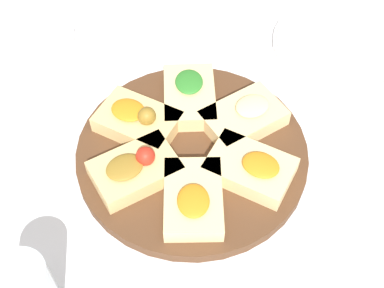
% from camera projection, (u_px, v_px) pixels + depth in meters
% --- Properties ---
extents(ground_plane, '(3.00, 3.00, 0.00)m').
position_uv_depth(ground_plane, '(192.00, 157.00, 0.80)').
color(ground_plane, white).
extents(serving_board, '(0.34, 0.34, 0.02)m').
position_uv_depth(serving_board, '(192.00, 153.00, 0.80)').
color(serving_board, '#51331E').
rests_on(serving_board, ground_plane).
extents(focaccia_slice_0, '(0.12, 0.14, 0.04)m').
position_uv_depth(focaccia_slice_0, '(189.00, 96.00, 0.83)').
color(focaccia_slice_0, '#E5C689').
rests_on(focaccia_slice_0, serving_board).
extents(focaccia_slice_1, '(0.13, 0.14, 0.05)m').
position_uv_depth(focaccia_slice_1, '(138.00, 120.00, 0.80)').
color(focaccia_slice_1, '#DBB775').
rests_on(focaccia_slice_1, serving_board).
extents(focaccia_slice_2, '(0.12, 0.09, 0.05)m').
position_uv_depth(focaccia_slice_2, '(135.00, 169.00, 0.75)').
color(focaccia_slice_2, '#DBB775').
rests_on(focaccia_slice_2, serving_board).
extents(focaccia_slice_3, '(0.12, 0.14, 0.04)m').
position_uv_depth(focaccia_slice_3, '(193.00, 199.00, 0.72)').
color(focaccia_slice_3, '#E5C689').
rests_on(focaccia_slice_3, serving_board).
extents(focaccia_slice_4, '(0.13, 0.14, 0.04)m').
position_uv_depth(focaccia_slice_4, '(251.00, 168.00, 0.75)').
color(focaccia_slice_4, '#E5C689').
rests_on(focaccia_slice_4, serving_board).
extents(focaccia_slice_5, '(0.13, 0.09, 0.04)m').
position_uv_depth(focaccia_slice_5, '(244.00, 117.00, 0.81)').
color(focaccia_slice_5, '#E5C689').
rests_on(focaccia_slice_5, serving_board).
extents(plate_left, '(0.24, 0.24, 0.02)m').
position_uv_depth(plate_left, '(5.00, 41.00, 0.94)').
color(plate_left, white).
rests_on(plate_left, ground_plane).
extents(plate_right, '(0.24, 0.24, 0.02)m').
position_uv_depth(plate_right, '(342.00, 44.00, 0.94)').
color(plate_right, white).
rests_on(plate_right, ground_plane).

